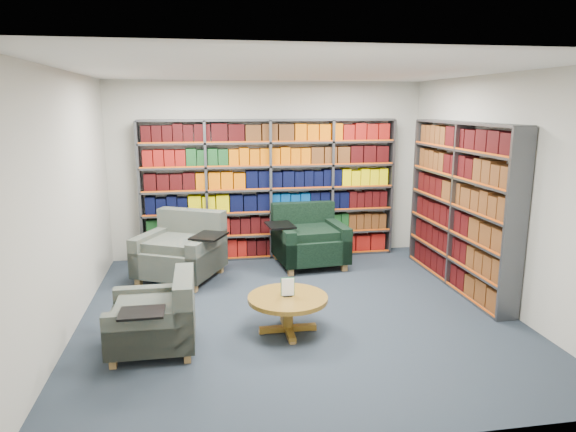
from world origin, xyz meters
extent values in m
cube|color=black|center=(0.00, 0.00, -0.01)|extent=(5.00, 5.00, 0.01)
cube|color=white|center=(0.00, 0.00, 2.80)|extent=(5.00, 5.00, 0.01)
cube|color=#B2B0A5|center=(0.00, 2.50, 1.40)|extent=(5.00, 0.01, 2.80)
cube|color=#B2B0A5|center=(0.00, -2.50, 1.40)|extent=(5.00, 0.01, 2.80)
cube|color=#B2B0A5|center=(-2.50, 0.00, 1.40)|extent=(0.01, 5.00, 2.80)
cube|color=#B2B0A5|center=(2.50, 0.00, 1.40)|extent=(0.01, 5.00, 2.80)
cube|color=#47494F|center=(0.00, 2.34, 1.10)|extent=(4.00, 0.28, 2.20)
cube|color=silver|center=(0.00, 2.47, 1.10)|extent=(4.00, 0.02, 2.20)
cube|color=#D84C0A|center=(0.00, 2.21, 1.10)|extent=(4.00, 0.01, 2.20)
cube|color=#0F3715|center=(0.00, 2.34, 0.18)|extent=(3.88, 0.21, 0.29)
cube|color=#0F3715|center=(0.00, 2.34, 0.54)|extent=(3.88, 0.21, 0.29)
cube|color=black|center=(0.00, 2.34, 0.91)|extent=(3.88, 0.21, 0.29)
cube|color=black|center=(0.00, 2.34, 1.28)|extent=(3.88, 0.21, 0.29)
cube|color=maroon|center=(0.00, 2.34, 1.64)|extent=(3.88, 0.21, 0.29)
cube|color=black|center=(0.00, 2.34, 2.01)|extent=(3.88, 0.21, 0.29)
cube|color=#47494F|center=(2.34, 0.60, 1.10)|extent=(0.28, 2.50, 2.20)
cube|color=silver|center=(2.47, 0.60, 1.10)|extent=(0.02, 2.50, 2.20)
cube|color=#D84C0A|center=(2.21, 0.60, 1.10)|extent=(0.02, 2.50, 2.20)
cube|color=black|center=(2.34, 0.60, 0.18)|extent=(0.21, 2.38, 0.29)
cube|color=black|center=(2.34, 0.60, 0.54)|extent=(0.21, 2.38, 0.29)
cube|color=black|center=(2.34, 0.60, 0.91)|extent=(0.21, 2.38, 0.29)
cube|color=black|center=(2.34, 0.60, 1.28)|extent=(0.21, 2.38, 0.29)
cube|color=#49270F|center=(2.34, 0.60, 1.64)|extent=(0.21, 2.38, 0.29)
cube|color=#49270F|center=(2.34, 0.60, 2.01)|extent=(0.21, 2.38, 0.29)
cube|color=#072430|center=(-1.41, 1.46, 0.30)|extent=(1.37, 1.37, 0.36)
cube|color=#072430|center=(-1.23, 1.81, 0.52)|extent=(1.02, 0.66, 0.82)
cube|color=#072430|center=(-1.79, 1.65, 0.39)|extent=(0.59, 0.99, 0.54)
cube|color=#072430|center=(-1.02, 1.27, 0.39)|extent=(0.59, 0.99, 0.54)
cube|color=black|center=(-0.99, 1.19, 0.68)|extent=(0.57, 0.62, 0.03)
cube|color=olive|center=(-1.97, 1.27, 0.06)|extent=(0.11, 0.11, 0.11)
cube|color=olive|center=(-1.22, 0.90, 0.06)|extent=(0.11, 0.11, 0.11)
cube|color=olive|center=(-1.60, 2.02, 0.06)|extent=(0.11, 0.11, 0.11)
cube|color=olive|center=(-0.84, 1.65, 0.06)|extent=(0.11, 0.11, 0.11)
cube|color=black|center=(0.54, 1.80, 0.29)|extent=(1.10, 1.10, 0.36)
cube|color=black|center=(0.50, 2.19, 0.52)|extent=(1.03, 0.32, 0.81)
cube|color=black|center=(0.12, 1.76, 0.38)|extent=(0.25, 1.02, 0.54)
cube|color=black|center=(0.96, 1.84, 0.38)|extent=(0.25, 1.02, 0.54)
cube|color=black|center=(0.07, 1.70, 0.67)|extent=(0.43, 0.53, 0.03)
cube|color=olive|center=(0.17, 1.35, 0.06)|extent=(0.09, 0.09, 0.11)
cube|color=olive|center=(0.99, 1.43, 0.06)|extent=(0.09, 0.09, 0.11)
cube|color=olive|center=(0.09, 2.17, 0.06)|extent=(0.09, 0.09, 0.11)
cube|color=olive|center=(0.91, 2.25, 0.06)|extent=(0.09, 0.09, 0.11)
cube|color=#072430|center=(-1.60, -0.68, 0.24)|extent=(0.84, 0.84, 0.30)
cube|color=#072430|center=(-1.28, -0.68, 0.43)|extent=(0.19, 0.84, 0.67)
cube|color=#072430|center=(-1.60, -0.33, 0.32)|extent=(0.84, 0.13, 0.45)
cube|color=#072430|center=(-1.60, -1.04, 0.32)|extent=(0.84, 0.13, 0.45)
cube|color=black|center=(-1.65, -1.08, 0.56)|extent=(0.41, 0.32, 0.02)
cube|color=olive|center=(-1.95, -0.34, 0.05)|extent=(0.07, 0.07, 0.09)
cube|color=olive|center=(-1.95, -1.03, 0.05)|extent=(0.07, 0.07, 0.09)
cube|color=olive|center=(-1.26, -0.34, 0.05)|extent=(0.07, 0.07, 0.09)
cube|color=olive|center=(-1.26, -1.03, 0.05)|extent=(0.07, 0.07, 0.09)
cylinder|color=olive|center=(-0.19, -0.52, 0.39)|extent=(0.87, 0.87, 0.05)
cylinder|color=olive|center=(-0.19, -0.52, 0.19)|extent=(0.12, 0.12, 0.35)
cube|color=olive|center=(-0.19, -0.52, 0.04)|extent=(0.63, 0.08, 0.06)
cube|color=olive|center=(-0.19, -0.52, 0.04)|extent=(0.08, 0.63, 0.06)
cube|color=black|center=(-0.19, -0.52, 0.41)|extent=(0.10, 0.05, 0.01)
cube|color=white|center=(-0.19, -0.52, 0.52)|extent=(0.13, 0.01, 0.19)
cube|color=#145926|center=(-0.19, -0.51, 0.52)|extent=(0.15, 0.00, 0.21)
camera|label=1|loc=(-1.05, -5.66, 2.43)|focal=32.00mm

